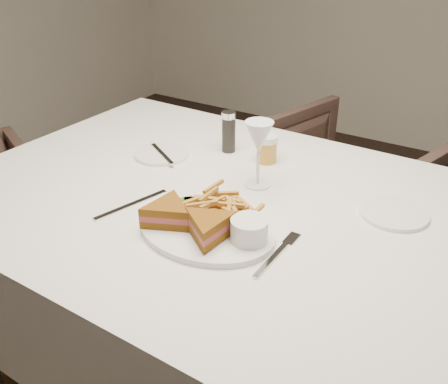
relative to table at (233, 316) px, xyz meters
name	(u,v)px	position (x,y,z in m)	size (l,w,h in m)	color
table	(233,316)	(0.00, 0.00, 0.00)	(1.47, 0.98, 0.75)	silver
chair_far	(343,192)	(-0.01, 0.90, -0.02)	(0.69, 0.65, 0.71)	#49332C
table_setting	(225,198)	(0.01, -0.06, 0.41)	(0.83, 0.61, 0.18)	white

